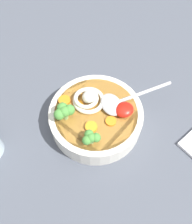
% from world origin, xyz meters
% --- Properties ---
extents(table_slab, '(1.32, 1.32, 0.03)m').
position_xyz_m(table_slab, '(0.00, 0.00, 0.01)').
color(table_slab, '#474C56').
rests_on(table_slab, ground).
extents(soup_bowl, '(0.21, 0.21, 0.05)m').
position_xyz_m(soup_bowl, '(-0.03, 0.02, 0.05)').
color(soup_bowl, silver).
rests_on(soup_bowl, table_slab).
extents(noodle_pile, '(0.08, 0.08, 0.03)m').
position_xyz_m(noodle_pile, '(-0.02, -0.02, 0.09)').
color(noodle_pile, silver).
rests_on(noodle_pile, soup_bowl).
extents(soup_spoon, '(0.17, 0.06, 0.02)m').
position_xyz_m(soup_spoon, '(-0.08, 0.02, 0.08)').
color(soup_spoon, '#B7B7BC').
rests_on(soup_spoon, soup_bowl).
extents(chili_sauce_dollop, '(0.04, 0.04, 0.02)m').
position_xyz_m(chili_sauce_dollop, '(-0.08, 0.04, 0.09)').
color(chili_sauce_dollop, '#B2190F').
rests_on(chili_sauce_dollop, soup_bowl).
extents(broccoli_floret_beside_noodles, '(0.05, 0.04, 0.04)m').
position_xyz_m(broccoli_floret_beside_noodles, '(0.04, -0.00, 0.10)').
color(broccoli_floret_beside_noodles, '#7A9E60').
rests_on(broccoli_floret_beside_noodles, soup_bowl).
extents(broccoli_floret_beside_chili, '(0.04, 0.03, 0.03)m').
position_xyz_m(broccoli_floret_beside_chili, '(0.01, 0.07, 0.09)').
color(broccoli_floret_beside_chili, '#7A9E60').
rests_on(broccoli_floret_beside_chili, soup_bowl).
extents(carrot_slice_center, '(0.02, 0.02, 0.00)m').
position_xyz_m(carrot_slice_center, '(0.00, -0.02, 0.08)').
color(carrot_slice_center, orange).
rests_on(carrot_slice_center, soup_bowl).
extents(carrot_slice_far, '(0.03, 0.03, 0.01)m').
position_xyz_m(carrot_slice_far, '(0.00, 0.05, 0.08)').
color(carrot_slice_far, orange).
rests_on(carrot_slice_far, soup_bowl).
extents(carrot_slice_extra_b, '(0.03, 0.03, 0.01)m').
position_xyz_m(carrot_slice_extra_b, '(0.02, -0.04, 0.08)').
color(carrot_slice_extra_b, orange).
rests_on(carrot_slice_extra_b, soup_bowl).
extents(carrot_slice_rear, '(0.02, 0.02, 0.00)m').
position_xyz_m(carrot_slice_rear, '(-0.04, 0.05, 0.08)').
color(carrot_slice_rear, orange).
rests_on(carrot_slice_rear, soup_bowl).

